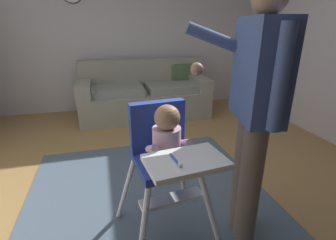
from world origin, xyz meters
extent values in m
cube|color=#9C7644|center=(0.00, 0.00, -0.05)|extent=(5.92, 6.52, 0.10)
cube|color=#BDBBBB|center=(0.00, 2.49, 1.29)|extent=(5.12, 0.06, 2.58)
cube|color=#4A5B6B|center=(-0.22, -0.28, 0.00)|extent=(2.01, 2.30, 0.01)
cube|color=gray|center=(0.10, 1.91, 0.20)|extent=(1.95, 0.84, 0.40)
cube|color=gray|center=(0.10, 2.24, 0.63)|extent=(1.95, 0.22, 0.46)
cube|color=gray|center=(-0.79, 1.91, 0.50)|extent=(0.20, 0.84, 0.20)
cube|color=gray|center=(0.99, 1.91, 0.50)|extent=(0.20, 0.84, 0.20)
cube|color=gray|center=(-0.32, 1.86, 0.46)|extent=(0.76, 0.60, 0.11)
cube|color=gray|center=(0.52, 1.86, 0.46)|extent=(0.76, 0.60, 0.11)
cube|color=#4C6B47|center=(0.78, 2.11, 0.60)|extent=(0.35, 0.17, 0.34)
cylinder|color=white|center=(-0.38, -0.79, 0.27)|extent=(0.16, 0.18, 0.54)
cylinder|color=white|center=(0.06, -0.74, 0.27)|extent=(0.18, 0.16, 0.54)
cylinder|color=white|center=(-0.42, -0.35, 0.27)|extent=(0.18, 0.16, 0.54)
cylinder|color=white|center=(0.01, -0.31, 0.27)|extent=(0.16, 0.18, 0.54)
cube|color=#243C99|center=(-0.18, -0.55, 0.56)|extent=(0.40, 0.40, 0.05)
cube|color=#243C99|center=(-0.20, -0.40, 0.75)|extent=(0.37, 0.11, 0.33)
cube|color=white|center=(-0.15, -0.84, 0.72)|extent=(0.43, 0.30, 0.03)
cube|color=white|center=(-0.17, -0.66, 0.36)|extent=(0.41, 0.14, 0.02)
cylinder|color=#D2A9BE|center=(-0.18, -0.57, 0.69)|extent=(0.19, 0.19, 0.22)
sphere|color=#997051|center=(-0.18, -0.58, 0.87)|extent=(0.15, 0.15, 0.15)
cylinder|color=#D2A9BE|center=(-0.28, -0.62, 0.70)|extent=(0.06, 0.15, 0.10)
cylinder|color=#D2A9BE|center=(-0.07, -0.60, 0.70)|extent=(0.06, 0.15, 0.10)
cylinder|color=blue|center=(-0.21, -0.84, 0.74)|extent=(0.03, 0.13, 0.01)
cube|color=white|center=(-0.20, -0.90, 0.75)|extent=(0.01, 0.03, 0.02)
cylinder|color=#6D5D4E|center=(0.35, -0.60, 0.42)|extent=(0.14, 0.14, 0.84)
cylinder|color=#6D5D4E|center=(0.33, -0.71, 0.42)|extent=(0.14, 0.14, 0.84)
cube|color=#3A4D7D|center=(0.34, -0.66, 1.13)|extent=(0.28, 0.43, 0.57)
cylinder|color=#3A4D7D|center=(0.21, -0.45, 1.27)|extent=(0.48, 0.17, 0.23)
sphere|color=#997051|center=(0.06, -0.41, 1.11)|extent=(0.08, 0.08, 0.08)
cylinder|color=#3A4D7D|center=(0.29, -0.89, 1.13)|extent=(0.07, 0.07, 0.51)
camera|label=1|loc=(-0.52, -1.88, 1.36)|focal=26.89mm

